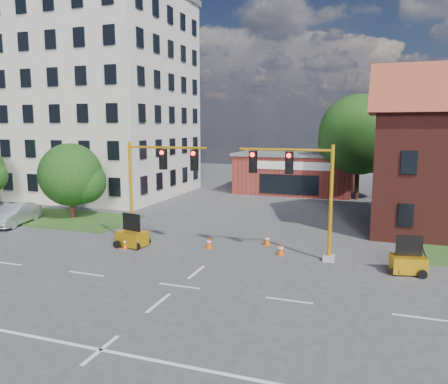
% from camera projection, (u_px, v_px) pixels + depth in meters
% --- Properties ---
extents(ground, '(120.00, 120.00, 0.00)m').
position_uv_depth(ground, '(179.00, 286.00, 19.71)').
color(ground, '#434345').
rests_on(ground, ground).
extents(grass_verge_nw, '(22.00, 6.00, 0.08)m').
position_uv_depth(grass_verge_nw, '(8.00, 214.00, 35.53)').
color(grass_verge_nw, '#315620').
rests_on(grass_verge_nw, ground).
extents(lane_markings, '(60.00, 36.00, 0.01)m').
position_uv_depth(lane_markings, '(147.00, 313.00, 16.91)').
color(lane_markings, white).
rests_on(lane_markings, ground).
extents(office_block, '(18.40, 15.40, 20.60)m').
position_uv_depth(office_block, '(91.00, 95.00, 45.08)').
color(office_block, silver).
rests_on(office_block, ground).
extents(brick_shop, '(12.40, 8.40, 4.30)m').
position_uv_depth(brick_shop, '(296.00, 172.00, 47.37)').
color(brick_shop, maroon).
rests_on(brick_shop, ground).
extents(tree_large, '(8.11, 7.73, 10.16)m').
position_uv_depth(tree_large, '(363.00, 137.00, 41.84)').
color(tree_large, '#3D2316').
rests_on(tree_large, ground).
extents(tree_nw_front, '(5.07, 4.83, 5.84)m').
position_uv_depth(tree_nw_front, '(74.00, 177.00, 33.55)').
color(tree_nw_front, '#3D2316').
rests_on(tree_nw_front, ground).
extents(signal_mast_west, '(5.30, 0.60, 6.20)m').
position_uv_depth(signal_mast_west, '(155.00, 180.00, 26.12)').
color(signal_mast_west, '#9A9A95').
rests_on(signal_mast_west, ground).
extents(signal_mast_east, '(5.30, 0.60, 6.20)m').
position_uv_depth(signal_mast_east, '(300.00, 187.00, 23.30)').
color(signal_mast_east, '#9A9A95').
rests_on(signal_mast_east, ground).
extents(trailer_west, '(1.91, 1.49, 1.93)m').
position_uv_depth(trailer_west, '(132.00, 237.00, 26.02)').
color(trailer_west, orange).
rests_on(trailer_west, ground).
extents(trailer_east, '(1.77, 1.35, 1.82)m').
position_uv_depth(trailer_east, '(408.00, 262.00, 21.26)').
color(trailer_east, orange).
rests_on(trailer_east, ground).
extents(cone_a, '(0.40, 0.40, 0.70)m').
position_uv_depth(cone_a, '(126.00, 243.00, 25.69)').
color(cone_a, '#D54F0B').
rests_on(cone_a, ground).
extents(cone_b, '(0.40, 0.40, 0.70)m').
position_uv_depth(cone_b, '(209.00, 243.00, 25.70)').
color(cone_b, '#D54F0B').
rests_on(cone_b, ground).
extents(cone_c, '(0.40, 0.40, 0.70)m').
position_uv_depth(cone_c, '(281.00, 249.00, 24.35)').
color(cone_c, '#D54F0B').
rests_on(cone_c, ground).
extents(cone_d, '(0.40, 0.40, 0.70)m').
position_uv_depth(cone_d, '(267.00, 240.00, 26.30)').
color(cone_d, '#D54F0B').
rests_on(cone_d, ground).
extents(pickup_white, '(6.19, 4.45, 1.57)m').
position_uv_depth(pickup_white, '(443.00, 228.00, 27.55)').
color(pickup_white, silver).
rests_on(pickup_white, ground).
extents(sedan_silver_front, '(2.57, 4.91, 1.54)m').
position_uv_depth(sedan_silver_front, '(15.00, 214.00, 31.69)').
color(sedan_silver_front, '#B4B6BC').
rests_on(sedan_silver_front, ground).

